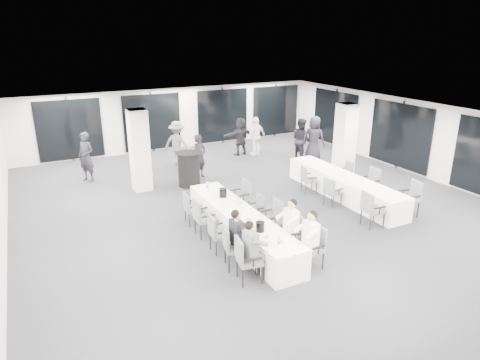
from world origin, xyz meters
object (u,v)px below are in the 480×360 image
object	(u,v)px
standing_guest_a	(199,154)
standing_guest_c	(177,140)
banquet_table_side	(343,186)
chair_main_left_mid	(217,232)
banquet_table_main	(241,226)
chair_main_left_fourth	(202,216)
chair_side_right_far	(346,172)
chair_side_right_near	(411,196)
chair_main_left_near	(246,257)
chair_main_right_near	(314,245)
chair_main_left_far	(191,207)
chair_main_right_mid	(273,216)
standing_guest_g	(86,154)
chair_side_right_mid	(371,181)
chair_side_left_near	(371,207)
ice_bucket_near	(260,227)
standing_guest_e	(314,136)
chair_main_left_second	(232,245)
cocktail_table	(189,169)
standing_guest_h	(301,137)
chair_main_right_fourth	(257,208)
chair_main_right_far	(242,194)
standing_guest_f	(240,134)
chair_side_left_far	(307,178)
chair_main_right_second	(295,232)
standing_guest_d	(256,134)
ice_bucket_far	(223,193)

from	to	relation	value
standing_guest_a	standing_guest_c	world-z (taller)	standing_guest_c
banquet_table_side	standing_guest_a	size ratio (longest dim) A/B	2.68
chair_main_left_mid	banquet_table_main	bearing A→B (deg)	115.52
chair_main_left_fourth	chair_side_right_far	xyz separation A→B (m)	(6.06, 1.38, -0.09)
chair_main_left_fourth	chair_side_right_near	distance (m)	6.26
chair_main_left_near	chair_main_right_near	xyz separation A→B (m)	(1.68, -0.17, -0.02)
chair_main_left_far	chair_main_right_mid	distance (m)	2.41
standing_guest_c	standing_guest_g	world-z (taller)	standing_guest_g
chair_main_left_fourth	chair_side_right_mid	size ratio (longest dim) A/B	1.04
chair_side_left_near	ice_bucket_near	distance (m)	3.67
chair_side_right_far	standing_guest_e	xyz separation A→B (m)	(0.87, 3.12, 0.57)
chair_main_left_mid	chair_main_left_far	size ratio (longest dim) A/B	1.04
standing_guest_e	chair_main_left_second	bearing A→B (deg)	99.55
cocktail_table	chair_side_left_near	size ratio (longest dim) A/B	1.17
chair_main_left_near	chair_side_right_near	size ratio (longest dim) A/B	0.99
cocktail_table	ice_bucket_near	xyz separation A→B (m)	(-0.36, -5.71, 0.25)
banquet_table_side	standing_guest_h	bearing A→B (deg)	73.80
chair_main_right_fourth	standing_guest_a	bearing A→B (deg)	-2.06
banquet_table_side	chair_main_right_near	distance (m)	4.78
chair_main_right_near	chair_main_right_far	world-z (taller)	chair_main_right_near
chair_side_right_mid	standing_guest_c	xyz separation A→B (m)	(-4.48, 6.36, 0.47)
chair_main_right_far	standing_guest_f	bearing A→B (deg)	-28.55
chair_main_left_second	chair_main_left_fourth	distance (m)	1.82
chair_main_left_second	chair_side_left_far	world-z (taller)	chair_main_left_second
standing_guest_f	banquet_table_side	bearing A→B (deg)	89.68
standing_guest_e	ice_bucket_near	size ratio (longest dim) A/B	9.01
chair_main_left_second	chair_main_right_second	world-z (taller)	chair_main_left_second
chair_side_right_near	chair_main_left_second	bearing A→B (deg)	105.29
chair_main_left_fourth	chair_main_right_second	xyz separation A→B (m)	(1.67, -1.89, -0.03)
chair_main_right_far	banquet_table_main	bearing A→B (deg)	149.91
chair_main_left_fourth	chair_main_left_far	bearing A→B (deg)	179.79
chair_main_left_second	chair_main_left_fourth	bearing A→B (deg)	-166.60
cocktail_table	chair_main_right_near	bearing A→B (deg)	-85.00
standing_guest_c	chair_side_right_far	bearing A→B (deg)	178.49
chair_side_right_near	standing_guest_d	xyz separation A→B (m)	(-0.92, 7.82, 0.37)
standing_guest_a	cocktail_table	bearing A→B (deg)	-159.79
standing_guest_f	ice_bucket_far	xyz separation A→B (m)	(-3.67, -6.08, -0.07)
chair_side_left_far	standing_guest_h	size ratio (longest dim) A/B	0.45
chair_main_left_mid	chair_side_right_near	distance (m)	6.09
chair_main_left_fourth	ice_bucket_near	size ratio (longest dim) A/B	4.31
banquet_table_main	chair_main_right_far	distance (m)	1.78
standing_guest_c	standing_guest_f	distance (m)	2.99
chair_main_right_near	chair_main_left_far	bearing A→B (deg)	19.83
chair_main_left_second	ice_bucket_far	distance (m)	2.61
standing_guest_h	ice_bucket_near	world-z (taller)	standing_guest_h
standing_guest_d	standing_guest_h	xyz separation A→B (m)	(1.32, -1.53, 0.05)
standing_guest_a	chair_side_left_far	bearing A→B (deg)	-74.47
chair_main_left_mid	chair_main_left_near	bearing A→B (deg)	2.00
chair_side_left_far	standing_guest_g	bearing A→B (deg)	-113.98
standing_guest_g	standing_guest_f	bearing A→B (deg)	57.60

